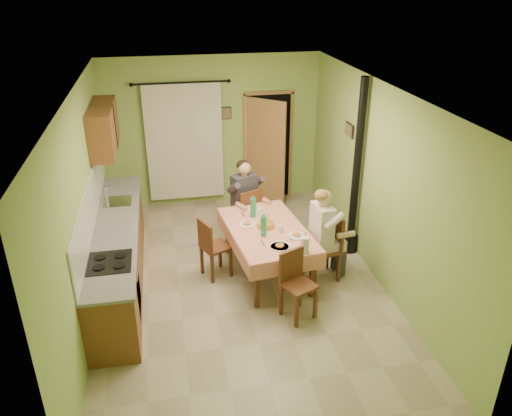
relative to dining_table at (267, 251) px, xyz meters
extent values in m
cube|color=tan|center=(-0.43, -0.20, -0.38)|extent=(4.00, 6.00, 0.01)
cube|color=#9CC163|center=(-0.43, 2.80, 1.02)|extent=(4.00, 0.04, 2.80)
cube|color=#9CC163|center=(-0.43, -3.20, 1.02)|extent=(4.00, 0.04, 2.80)
cube|color=#9CC163|center=(-2.43, -0.20, 1.02)|extent=(0.04, 6.00, 2.80)
cube|color=#9CC163|center=(1.57, -0.20, 1.02)|extent=(0.04, 6.00, 2.80)
cube|color=white|center=(-0.43, -0.20, 2.42)|extent=(4.00, 6.00, 0.04)
cube|color=brown|center=(-2.13, 0.20, 0.06)|extent=(0.60, 3.60, 0.88)
cube|color=gray|center=(-2.13, 0.20, 0.52)|extent=(0.64, 3.64, 0.04)
cube|color=white|center=(-2.42, 0.20, 0.85)|extent=(0.02, 3.60, 0.66)
cube|color=silver|center=(-2.13, 1.00, 0.53)|extent=(0.42, 0.42, 0.03)
cube|color=black|center=(-2.13, -0.80, 0.54)|extent=(0.52, 0.56, 0.02)
cube|color=black|center=(-1.84, -0.80, 0.07)|extent=(0.01, 0.55, 0.55)
cube|color=brown|center=(-2.25, 1.50, 1.57)|extent=(0.35, 1.40, 0.70)
cylinder|color=black|center=(-0.98, 2.68, 1.97)|extent=(1.70, 0.04, 0.04)
cube|color=silver|center=(-0.98, 2.70, 0.87)|extent=(1.40, 0.06, 2.20)
cube|color=black|center=(0.62, 2.79, 0.65)|extent=(0.84, 0.03, 2.06)
cube|color=#A97A47|center=(0.17, 2.77, 0.65)|extent=(0.06, 0.06, 2.12)
cube|color=#A97A47|center=(1.07, 2.77, 0.65)|extent=(0.06, 0.06, 2.12)
cube|color=#A97A47|center=(0.62, 2.77, 1.71)|extent=(0.96, 0.06, 0.06)
cube|color=#A97A47|center=(0.51, 2.49, 0.64)|extent=(0.63, 0.58, 2.04)
cube|color=#E6907A|center=(0.00, 0.00, 0.36)|extent=(1.26, 1.88, 0.04)
cube|color=#E6907A|center=(0.10, -0.88, 0.25)|extent=(1.05, 0.14, 0.22)
cube|color=#E6907A|center=(-0.10, 0.88, 0.25)|extent=(1.05, 0.14, 0.22)
cube|color=#E6907A|center=(-0.52, -0.06, 0.25)|extent=(0.22, 1.76, 0.22)
cube|color=#E6907A|center=(0.52, 0.06, 0.25)|extent=(0.22, 1.76, 0.22)
cylinder|color=white|center=(-0.07, 0.68, 0.39)|extent=(0.25, 0.25, 0.02)
ellipsoid|color=#CC7233|center=(-0.07, 0.68, 0.41)|extent=(0.12, 0.12, 0.05)
cylinder|color=white|center=(0.05, -0.57, 0.39)|extent=(0.25, 0.25, 0.02)
ellipsoid|color=#CC7233|center=(0.05, -0.57, 0.41)|extent=(0.12, 0.12, 0.05)
cylinder|color=white|center=(0.36, -0.31, 0.39)|extent=(0.25, 0.25, 0.02)
ellipsoid|color=#CC7233|center=(0.36, -0.31, 0.41)|extent=(0.12, 0.12, 0.05)
cylinder|color=white|center=(-0.26, 0.16, 0.39)|extent=(0.25, 0.25, 0.02)
ellipsoid|color=#CC7233|center=(-0.26, 0.16, 0.41)|extent=(0.12, 0.12, 0.05)
cylinder|color=gold|center=(-0.01, 0.05, 0.42)|extent=(0.26, 0.26, 0.08)
cylinder|color=white|center=(0.06, -0.55, 0.39)|extent=(0.28, 0.28, 0.02)
cube|color=tan|center=(0.05, -0.55, 0.41)|extent=(0.07, 0.05, 0.03)
cube|color=tan|center=(0.05, -0.59, 0.41)|extent=(0.04, 0.06, 0.03)
cube|color=tan|center=(0.05, -0.57, 0.41)|extent=(0.07, 0.05, 0.03)
cube|color=tan|center=(0.06, -0.55, 0.41)|extent=(0.07, 0.06, 0.03)
cube|color=tan|center=(0.08, -0.56, 0.41)|extent=(0.07, 0.07, 0.03)
cube|color=tan|center=(0.03, -0.57, 0.41)|extent=(0.07, 0.07, 0.03)
cube|color=tan|center=(0.06, -0.56, 0.41)|extent=(0.04, 0.06, 0.03)
cylinder|color=silver|center=(0.17, -0.15, 0.43)|extent=(0.07, 0.07, 0.10)
cylinder|color=silver|center=(0.07, 0.36, 0.43)|extent=(0.07, 0.07, 0.10)
cylinder|color=white|center=(0.34, -0.77, 0.50)|extent=(0.11, 0.11, 0.22)
cylinder|color=silver|center=(0.34, -0.77, 0.53)|extent=(0.02, 0.02, 0.30)
cube|color=#582E18|center=(-0.14, 1.05, 0.10)|extent=(0.55, 0.55, 0.04)
cube|color=#582E18|center=(-0.06, 0.87, 0.36)|extent=(0.40, 0.20, 0.48)
cube|color=#582E18|center=(0.18, -1.09, 0.10)|extent=(0.50, 0.50, 0.04)
cube|color=#582E18|center=(0.11, -0.94, 0.33)|extent=(0.36, 0.19, 0.43)
cube|color=#582E18|center=(0.77, -0.26, 0.10)|extent=(0.49, 0.49, 0.04)
cube|color=#582E18|center=(0.97, -0.23, 0.37)|extent=(0.10, 0.44, 0.50)
cube|color=#582E18|center=(-0.74, 0.10, 0.10)|extent=(0.49, 0.49, 0.04)
cube|color=#582E18|center=(-0.90, 0.03, 0.33)|extent=(0.18, 0.36, 0.43)
cube|color=#38333D|center=(-0.10, 0.95, 0.18)|extent=(0.49, 0.51, 0.16)
cube|color=#38333D|center=(-0.15, 1.07, 0.53)|extent=(0.45, 0.36, 0.54)
sphere|color=tan|center=(-0.14, 1.06, 0.92)|extent=(0.21, 0.21, 0.21)
ellipsoid|color=black|center=(-0.16, 1.10, 0.96)|extent=(0.21, 0.21, 0.16)
cube|color=silver|center=(0.87, -0.24, 0.18)|extent=(0.44, 0.41, 0.16)
cube|color=silver|center=(0.74, -0.26, 0.53)|extent=(0.27, 0.42, 0.54)
sphere|color=tan|center=(0.75, -0.26, 0.92)|extent=(0.21, 0.21, 0.21)
ellipsoid|color=olive|center=(0.71, -0.26, 0.96)|extent=(0.21, 0.21, 0.16)
cylinder|color=black|center=(1.47, 0.40, 1.02)|extent=(0.12, 0.12, 2.80)
cylinder|color=black|center=(1.47, 0.40, -0.23)|extent=(0.24, 0.24, 0.30)
cube|color=black|center=(-0.18, 2.77, 1.37)|extent=(0.19, 0.03, 0.23)
cube|color=brown|center=(1.54, 1.00, 1.47)|extent=(0.03, 0.31, 0.21)
camera|label=1|loc=(-1.38, -6.22, 3.75)|focal=35.00mm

